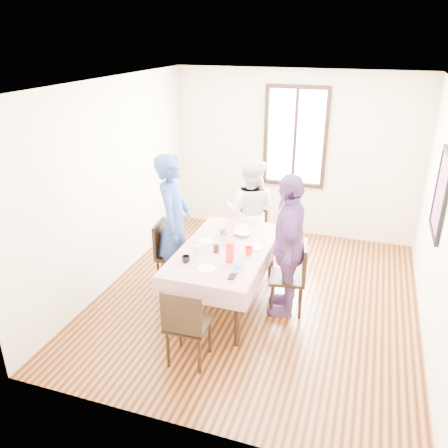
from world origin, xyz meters
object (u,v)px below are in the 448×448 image
Objects in this scene: chair_right at (287,277)px; chair_far at (250,233)px; person_left at (174,223)px; person_right at (288,245)px; chair_left at (174,255)px; dining_table at (225,275)px; person_far at (251,212)px; chair_near at (189,323)px.

chair_far is (-0.78, 1.14, 0.00)m from chair_right.
person_right is at bearing -104.11° from person_left.
person_left reaches higher than chair_left.
dining_table is 0.98× the size of person_right.
person_far is 1.35m from person_right.
chair_near is (0.00, -1.19, 0.08)m from dining_table.
chair_far is (0.00, 1.19, 0.08)m from dining_table.
chair_near is 1.62m from person_left.
dining_table is at bearing 72.02° from chair_left.
chair_right is 0.51× the size of person_right.
person_right is (0.76, -1.14, 0.43)m from chair_far.
dining_table is 1.20m from chair_far.
chair_left is 1.56m from chair_near.
person_far is at bearing -153.90° from person_right.
chair_far is 2.39m from chair_near.
person_left is 1.52m from person_right.
dining_table is 1.20m from chair_near.
person_left is (-0.76, 1.36, 0.47)m from chair_near.
person_far is at bearing 90.00° from dining_table.
chair_right is 1.00× the size of chair_near.
chair_left is at bearing 168.22° from dining_table.
chair_left and chair_near have the same top height.
dining_table is at bearing -94.01° from person_right.
person_right reaches higher than dining_table.
chair_near is 0.49× the size of person_left.
chair_near is at bearing -39.42° from person_right.
chair_far is (0.78, 1.03, 0.00)m from chair_left.
chair_left and chair_right have the same top height.
person_left reaches higher than dining_table.
dining_table is 0.79m from chair_right.
person_right is (1.52, -0.11, -0.04)m from person_left.
person_left is at bearing 76.56° from chair_right.
person_right reaches higher than chair_near.
person_far reaches higher than chair_far.
person_left is 1.27m from person_far.
chair_far is at bearing 136.67° from chair_left.
person_right reaches higher than person_far.
chair_near is 0.51× the size of person_right.
person_left reaches higher than chair_near.
person_left is 1.16× the size of person_far.
chair_right and chair_near have the same top height.
person_far is 0.90× the size of person_right.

